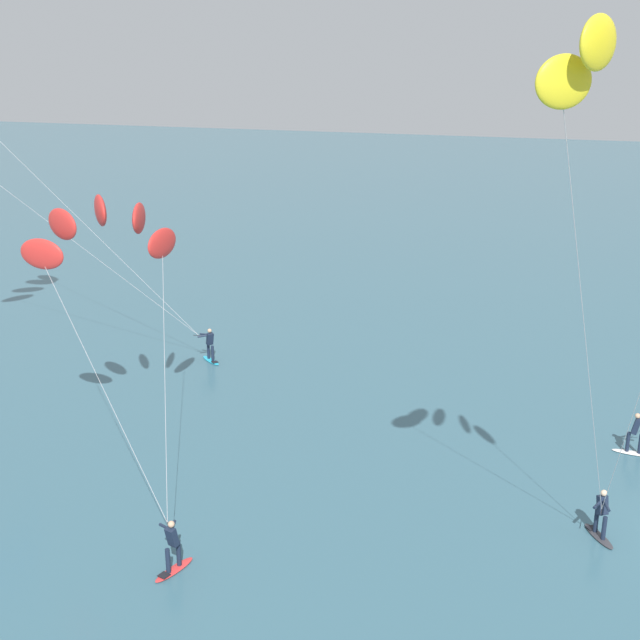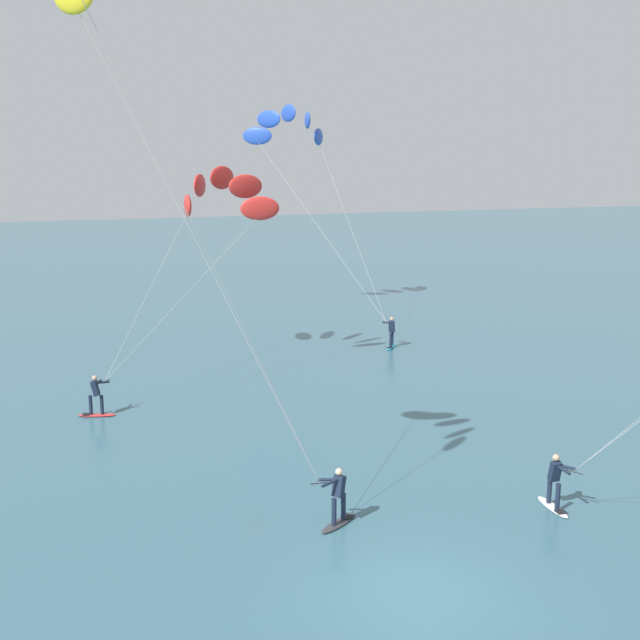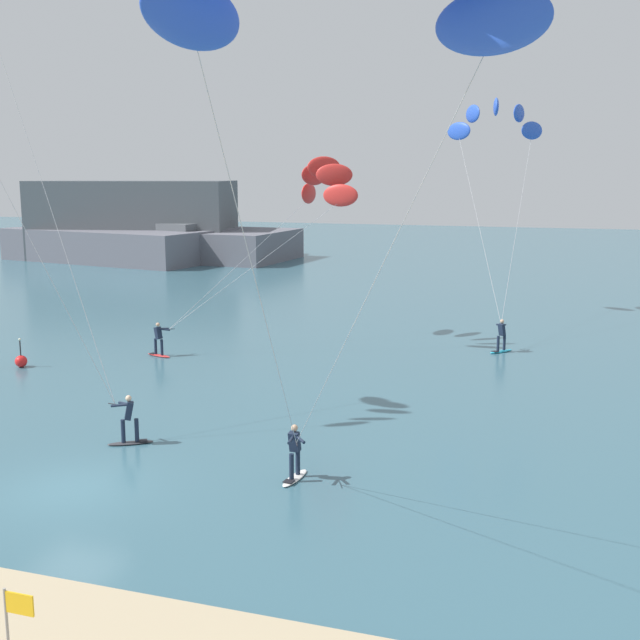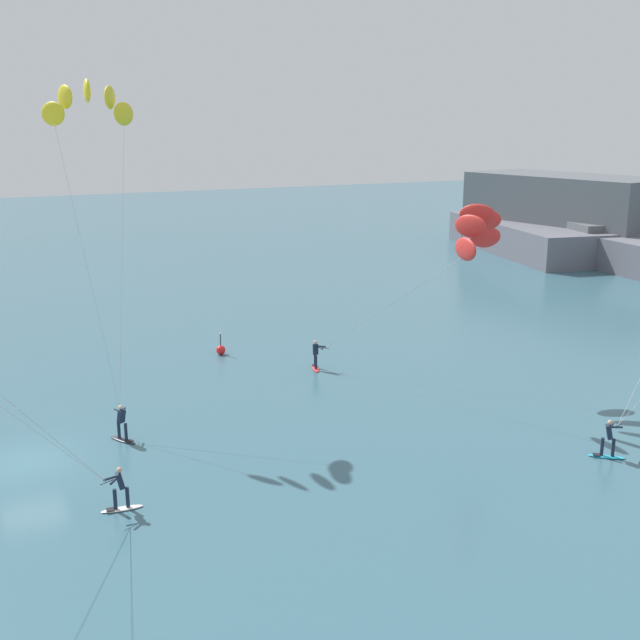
{
  "view_description": "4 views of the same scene",
  "coord_description": "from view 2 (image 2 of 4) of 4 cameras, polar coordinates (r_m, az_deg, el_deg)",
  "views": [
    {
      "loc": [
        -24.63,
        5.45,
        14.72
      ],
      "look_at": [
        1.78,
        13.88,
        5.5
      ],
      "focal_mm": 46.49,
      "sensor_mm": 36.0,
      "label": 1
    },
    {
      "loc": [
        -7.8,
        -14.37,
        10.04
      ],
      "look_at": [
        1.18,
        9.91,
        4.57
      ],
      "focal_mm": 42.81,
      "sensor_mm": 36.0,
      "label": 2
    },
    {
      "loc": [
        13.55,
        -18.4,
        8.89
      ],
      "look_at": [
        3.99,
        10.6,
        3.3
      ],
      "focal_mm": 45.2,
      "sensor_mm": 36.0,
      "label": 3
    },
    {
      "loc": [
        31.77,
        -1.34,
        13.74
      ],
      "look_at": [
        1.68,
        12.55,
        5.09
      ],
      "focal_mm": 43.14,
      "sensor_mm": 36.0,
      "label": 4
    }
  ],
  "objects": [
    {
      "name": "kitesurfer_far_out",
      "position": [
        36.74,
        -7.62,
        8.92
      ],
      "size": [
        9.76,
        8.69,
        9.73
      ],
      "color": "red",
      "rests_on": "ground"
    },
    {
      "name": "kitesurfer_downwind",
      "position": [
        50.25,
        -2.13,
        13.88
      ],
      "size": [
        5.97,
        13.67,
        13.48
      ],
      "color": "#23ADD1",
      "rests_on": "ground"
    },
    {
      "name": "ground_plane",
      "position": [
        19.19,
        7.42,
        -19.72
      ],
      "size": [
        240.0,
        240.0,
        0.0
      ],
      "primitive_type": "plane",
      "color": "#386070"
    }
  ]
}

